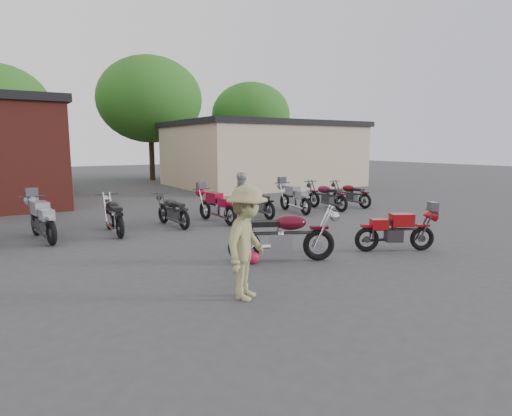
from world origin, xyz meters
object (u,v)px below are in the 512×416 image
vintage_motorcycle (284,232)px  person_light (240,199)px  row_bike_2 (114,213)px  row_bike_1 (42,217)px  row_bike_7 (326,195)px  row_bike_6 (294,197)px  row_bike_3 (173,209)px  row_bike_8 (351,193)px  row_bike_5 (257,201)px  sportbike (397,229)px  row_bike_4 (216,205)px  helmet (253,257)px  person_tan (247,243)px

vintage_motorcycle → person_light: bearing=98.0°
row_bike_2 → row_bike_1: bearing=88.5°
row_bike_7 → row_bike_6: bearing=81.8°
row_bike_3 → row_bike_8: (7.54, 0.22, 0.01)m
row_bike_2 → row_bike_3: size_ratio=1.08×
row_bike_2 → row_bike_5: bearing=-84.9°
row_bike_3 → row_bike_7: size_ratio=0.93×
sportbike → person_light: size_ratio=1.11×
row_bike_2 → row_bike_4: row_bike_2 is taller
vintage_motorcycle → row_bike_8: vintage_motorcycle is taller
sportbike → row_bike_5: bearing=119.6°
helmet → row_bike_4: 4.95m
row_bike_5 → sportbike: bearing=-179.6°
vintage_motorcycle → row_bike_3: size_ratio=1.20×
helmet → row_bike_3: bearing=88.9°
vintage_motorcycle → person_tan: person_tan is taller
vintage_motorcycle → person_tan: size_ratio=1.19×
person_light → row_bike_7: 4.56m
helmet → row_bike_1: bearing=126.0°
sportbike → row_bike_1: (-6.85, 5.60, 0.07)m
row_bike_7 → row_bike_3: bearing=86.9°
vintage_motorcycle → helmet: bearing=-174.0°
row_bike_2 → row_bike_3: 1.78m
helmet → row_bike_4: (1.52, 4.70, 0.43)m
helmet → vintage_motorcycle: bearing=-19.0°
vintage_motorcycle → row_bike_6: (4.20, 5.23, -0.06)m
helmet → person_tan: bearing=-123.9°
helmet → person_light: size_ratio=0.18×
vintage_motorcycle → row_bike_3: vintage_motorcycle is taller
person_tan → helmet: bearing=17.9°
row_bike_8 → vintage_motorcycle: bearing=120.6°
person_light → row_bike_6: person_light is taller
person_light → row_bike_8: person_light is taller
row_bike_6 → row_bike_7: row_bike_7 is taller
vintage_motorcycle → sportbike: bearing=12.2°
row_bike_4 → row_bike_8: bearing=-94.3°
row_bike_4 → row_bike_5: (1.63, 0.19, -0.01)m
vintage_motorcycle → helmet: 0.84m
row_bike_5 → row_bike_4: bearing=94.5°
person_tan → row_bike_5: bearing=18.7°
person_light → row_bike_6: bearing=-160.6°
person_tan → row_bike_5: size_ratio=0.97×
helmet → person_tan: size_ratio=0.16×
row_bike_5 → person_tan: bearing=144.9°
vintage_motorcycle → row_bike_7: vintage_motorcycle is taller
helmet → person_light: (1.87, 3.78, 0.69)m
vintage_motorcycle → sportbike: 2.82m
row_bike_8 → person_light: bearing=95.8°
row_bike_1 → row_bike_7: (9.74, 0.16, -0.02)m
person_light → row_bike_3: size_ratio=0.90×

